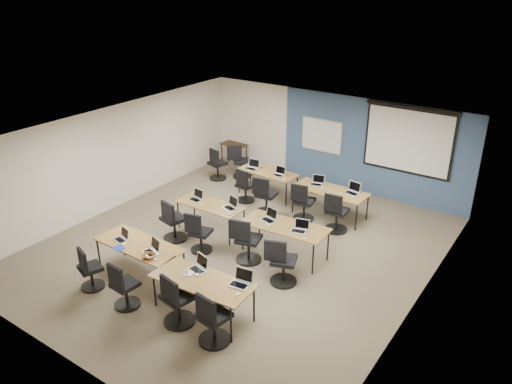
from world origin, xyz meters
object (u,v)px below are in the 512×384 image
Objects in this scene: spare_chair_a at (240,164)px; laptop_6 at (269,217)px; training_table_back_right at (330,191)px; laptop_1 at (152,249)px; task_chair_11 at (336,215)px; laptop_8 at (252,167)px; task_chair_9 at (265,198)px; task_chair_7 at (282,265)px; laptop_11 at (353,190)px; spare_chair_b at (217,167)px; task_chair_2 at (177,303)px; task_chair_8 at (245,188)px; whiteboard at (322,136)px; laptop_7 at (300,228)px; laptop_0 at (122,237)px; utility_table at (234,147)px; task_chair_0 at (89,272)px; task_chair_6 at (247,244)px; task_chair_4 at (173,224)px; laptop_2 at (199,266)px; laptop_5 at (231,205)px; task_chair_10 at (303,205)px; training_table_mid_right at (285,227)px; training_table_back_left at (268,173)px; training_table_mid_left at (210,206)px; task_chair_1 at (123,289)px; laptop_10 at (317,182)px; training_table_front_right at (202,282)px; laptop_9 at (279,173)px; task_chair_3 at (212,322)px; laptop_3 at (241,281)px; training_table_front_left at (139,246)px.

laptop_6 is at bearing -85.18° from spare_chair_a.
laptop_1 is (-1.51, -4.71, 0.11)m from training_table_back_right.
laptop_8 is at bearing 161.29° from task_chair_11.
task_chair_9 is at bearing 140.46° from laptop_6.
task_chair_7 is 2.88× the size of laptop_11.
spare_chair_a is at bearing 63.65° from spare_chair_b.
task_chair_8 is at bearing 123.22° from task_chair_2.
whiteboard is 4.54m from laptop_7.
laptop_0 reaches higher than utility_table.
task_chair_6 is (1.95, 2.59, 0.04)m from task_chair_0.
task_chair_4 is 1.00× the size of task_chair_6.
laptop_5 is at bearing 128.99° from laptop_2.
task_chair_10 is (1.93, 4.13, -0.37)m from laptop_0.
task_chair_7 reaches higher than training_table_mid_right.
laptop_8 is 0.98× the size of laptop_11.
laptop_11 is (2.84, 0.67, 0.40)m from task_chair_8.
laptop_7 reaches higher than training_table_back_left.
task_chair_10 is (0.99, 1.67, -0.38)m from laptop_5.
laptop_8 reaches higher than laptop_2.
training_table_mid_left is at bearing -117.66° from task_chair_9.
laptop_2 is at bearing 45.44° from task_chair_1.
laptop_6 is at bearing -103.74° from laptop_10.
laptop_11 is at bearing -12.94° from utility_table.
laptop_11 reaches higher than training_table_front_right.
training_table_back_left is 4.72× the size of laptop_11.
laptop_9 is (-1.59, 0.10, 0.10)m from training_table_back_right.
task_chair_3 is at bearing 8.18° from task_chair_2.
laptop_3 is 1.07× the size of laptop_6.
laptop_0 is 0.29× the size of task_chair_3.
laptop_11 is (0.49, 2.43, 0.11)m from training_table_mid_right.
spare_chair_b is at bearing 136.04° from task_chair_3.
laptop_8 reaches higher than laptop_6.
training_table_back_right is 1.85× the size of task_chair_9.
training_table_mid_right is 2.27× the size of utility_table.
training_table_mid_right is 1.87× the size of task_chair_7.
laptop_5 is at bearing 130.25° from task_chair_3.
laptop_1 is (-0.26, -6.56, -0.66)m from whiteboard.
utility_table is (-3.67, 4.45, 0.21)m from task_chair_6.
spare_chair_a is (-1.02, 4.01, -0.01)m from task_chair_4.
laptop_11 is (1.80, -1.69, -0.65)m from whiteboard.
laptop_8 is 0.35× the size of task_chair_10.
task_chair_4 reaches higher than training_table_front_right.
training_table_mid_left is 1.63× the size of task_chair_9.
task_chair_3 reaches higher than training_table_front_left.
task_chair_7 is at bearing -97.06° from laptop_7.
task_chair_7 is 2.61m from task_chair_11.
laptop_5 is at bearing 113.71° from training_table_front_right.
task_chair_0 is at bearing -97.78° from training_table_mid_left.
task_chair_11 is (1.75, -2.50, -1.03)m from whiteboard.
training_table_back_left is 2.00m from training_table_back_right.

